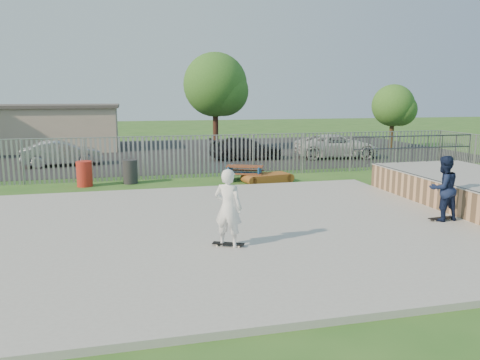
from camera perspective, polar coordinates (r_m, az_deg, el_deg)
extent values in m
plane|color=#2E6221|center=(13.56, -3.22, -6.28)|extent=(120.00, 120.00, 0.00)
cube|color=#A1A19B|center=(13.54, -3.22, -5.98)|extent=(15.00, 12.00, 0.15)
cube|color=tan|center=(18.47, 26.50, -1.22)|extent=(4.00, 7.00, 1.05)
cube|color=#9E9E99|center=(18.38, 26.64, 0.45)|extent=(4.05, 7.05, 0.04)
cylinder|color=#383A3F|center=(17.17, 21.58, 0.23)|extent=(0.06, 7.00, 0.06)
cube|color=brown|center=(21.31, 0.59, 1.68)|extent=(1.77, 1.22, 0.06)
cube|color=brown|center=(20.81, 0.37, 0.73)|extent=(1.63, 0.86, 0.05)
cube|color=brown|center=(21.89, 0.79, 1.21)|extent=(1.63, 0.86, 0.05)
cube|color=#144F8F|center=(21.36, 0.58, 0.80)|extent=(1.85, 1.75, 0.68)
cube|color=brown|center=(21.08, 3.36, 0.25)|extent=(2.03, 1.28, 0.38)
cylinder|color=#B5271B|center=(21.11, -18.44, 0.72)|extent=(0.65, 0.65, 1.09)
cylinder|color=#28292B|center=(21.24, -13.24, 1.00)|extent=(0.64, 0.64, 1.06)
cube|color=black|center=(32.11, -9.39, 3.28)|extent=(40.00, 18.00, 0.02)
imported|color=#A5A5AA|center=(27.62, -20.90, 3.08)|extent=(4.39, 2.15, 1.38)
imported|color=black|center=(28.45, 0.75, 3.88)|extent=(4.61, 2.02, 1.32)
imported|color=silver|center=(29.74, 11.75, 4.07)|extent=(5.47, 3.03, 1.45)
cube|color=#B9A78E|center=(36.32, -22.71, 5.79)|extent=(10.00, 6.00, 3.00)
cube|color=#4C4742|center=(36.25, -22.89, 8.30)|extent=(10.40, 6.40, 0.20)
cylinder|color=#3C2118|center=(32.85, -3.00, 6.97)|extent=(0.38, 0.38, 3.91)
sphere|color=#316121|center=(32.80, -3.04, 11.53)|extent=(4.38, 4.38, 4.38)
cylinder|color=#46341C|center=(35.87, 18.00, 5.78)|extent=(0.32, 0.32, 2.68)
sphere|color=#346221|center=(35.79, 18.16, 8.64)|extent=(3.01, 3.01, 3.01)
cube|color=black|center=(15.39, 23.28, -4.28)|extent=(0.82, 0.27, 0.02)
cube|color=black|center=(11.79, -1.43, -7.75)|extent=(0.81, 0.51, 0.02)
imported|color=#121B39|center=(15.20, 23.52, -0.94)|extent=(1.02, 0.83, 1.96)
imported|color=white|center=(11.54, -1.45, -3.43)|extent=(0.85, 0.79, 1.96)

